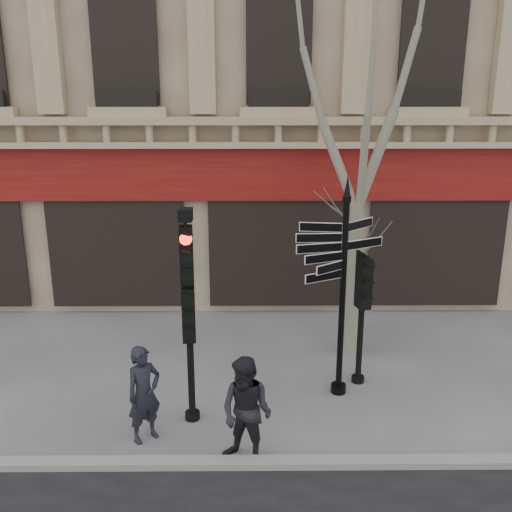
{
  "coord_description": "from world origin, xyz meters",
  "views": [
    {
      "loc": [
        -0.64,
        -8.87,
        5.55
      ],
      "look_at": [
        -0.56,
        0.6,
        2.78
      ],
      "focal_mm": 40.0,
      "sensor_mm": 36.0,
      "label": 1
    }
  ],
  "objects_px": {
    "traffic_signal_main": "(188,291)",
    "pedestrian_b": "(247,412)",
    "traffic_signal_secondary": "(362,297)",
    "pedestrian_a": "(144,394)",
    "fingerpost": "(344,252)",
    "plane_tree": "(363,79)"
  },
  "relations": [
    {
      "from": "traffic_signal_secondary",
      "to": "pedestrian_a",
      "type": "xyz_separation_m",
      "value": [
        -3.84,
        -1.88,
        -0.97
      ]
    },
    {
      "from": "pedestrian_b",
      "to": "fingerpost",
      "type": "bearing_deg",
      "value": 79.14
    },
    {
      "from": "fingerpost",
      "to": "pedestrian_b",
      "type": "bearing_deg",
      "value": -146.37
    },
    {
      "from": "pedestrian_a",
      "to": "pedestrian_b",
      "type": "bearing_deg",
      "value": -62.17
    },
    {
      "from": "traffic_signal_secondary",
      "to": "pedestrian_a",
      "type": "bearing_deg",
      "value": -167.18
    },
    {
      "from": "traffic_signal_main",
      "to": "pedestrian_b",
      "type": "relative_size",
      "value": 2.14
    },
    {
      "from": "plane_tree",
      "to": "pedestrian_b",
      "type": "height_order",
      "value": "plane_tree"
    },
    {
      "from": "traffic_signal_main",
      "to": "plane_tree",
      "type": "relative_size",
      "value": 0.46
    },
    {
      "from": "traffic_signal_main",
      "to": "plane_tree",
      "type": "height_order",
      "value": "plane_tree"
    },
    {
      "from": "fingerpost",
      "to": "plane_tree",
      "type": "relative_size",
      "value": 0.51
    },
    {
      "from": "fingerpost",
      "to": "traffic_signal_secondary",
      "type": "relative_size",
      "value": 1.62
    },
    {
      "from": "fingerpost",
      "to": "traffic_signal_main",
      "type": "distance_m",
      "value": 2.86
    },
    {
      "from": "traffic_signal_main",
      "to": "pedestrian_b",
      "type": "distance_m",
      "value": 2.16
    },
    {
      "from": "traffic_signal_main",
      "to": "pedestrian_b",
      "type": "height_order",
      "value": "traffic_signal_main"
    },
    {
      "from": "traffic_signal_main",
      "to": "pedestrian_a",
      "type": "bearing_deg",
      "value": -145.82
    },
    {
      "from": "fingerpost",
      "to": "pedestrian_a",
      "type": "bearing_deg",
      "value": -173.6
    },
    {
      "from": "pedestrian_a",
      "to": "pedestrian_b",
      "type": "height_order",
      "value": "pedestrian_b"
    },
    {
      "from": "traffic_signal_main",
      "to": "pedestrian_a",
      "type": "distance_m",
      "value": 1.8
    },
    {
      "from": "fingerpost",
      "to": "traffic_signal_secondary",
      "type": "bearing_deg",
      "value": 24.77
    },
    {
      "from": "pedestrian_b",
      "to": "traffic_signal_main",
      "type": "bearing_deg",
      "value": 156.47
    },
    {
      "from": "pedestrian_b",
      "to": "traffic_signal_secondary",
      "type": "bearing_deg",
      "value": 77.56
    },
    {
      "from": "traffic_signal_secondary",
      "to": "traffic_signal_main",
      "type": "bearing_deg",
      "value": -170.85
    }
  ]
}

